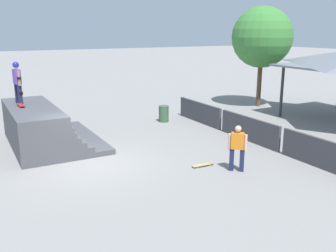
{
  "coord_description": "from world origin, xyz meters",
  "views": [
    {
      "loc": [
        12.48,
        -3.69,
        4.7
      ],
      "look_at": [
        -0.36,
        3.36,
        0.91
      ],
      "focal_mm": 40.0,
      "sensor_mm": 36.0,
      "label": 1
    }
  ],
  "objects_px": {
    "tree_far_back": "(262,37)",
    "trash_bin": "(164,114)",
    "skater_on_deck": "(17,80)",
    "skateboard_on_deck": "(21,105)",
    "skateboard_on_ground": "(204,165)",
    "bystander_walking": "(237,146)"
  },
  "relations": [
    {
      "from": "bystander_walking",
      "to": "skateboard_on_ground",
      "type": "bearing_deg",
      "value": -8.39
    },
    {
      "from": "skater_on_deck",
      "to": "skateboard_on_ground",
      "type": "distance_m",
      "value": 8.55
    },
    {
      "from": "skateboard_on_deck",
      "to": "bystander_walking",
      "type": "relative_size",
      "value": 0.54
    },
    {
      "from": "skateboard_on_ground",
      "to": "trash_bin",
      "type": "relative_size",
      "value": 0.98
    },
    {
      "from": "trash_bin",
      "to": "skater_on_deck",
      "type": "bearing_deg",
      "value": -88.07
    },
    {
      "from": "skater_on_deck",
      "to": "skateboard_on_deck",
      "type": "distance_m",
      "value": 1.16
    },
    {
      "from": "skateboard_on_deck",
      "to": "skateboard_on_ground",
      "type": "xyz_separation_m",
      "value": [
        5.64,
        5.18,
        -1.66
      ]
    },
    {
      "from": "trash_bin",
      "to": "skateboard_on_ground",
      "type": "bearing_deg",
      "value": -16.15
    },
    {
      "from": "skater_on_deck",
      "to": "skateboard_on_deck",
      "type": "bearing_deg",
      "value": -11.32
    },
    {
      "from": "tree_far_back",
      "to": "trash_bin",
      "type": "height_order",
      "value": "tree_far_back"
    },
    {
      "from": "skateboard_on_deck",
      "to": "skateboard_on_ground",
      "type": "height_order",
      "value": "skateboard_on_deck"
    },
    {
      "from": "skater_on_deck",
      "to": "bystander_walking",
      "type": "bearing_deg",
      "value": 30.76
    },
    {
      "from": "skater_on_deck",
      "to": "tree_far_back",
      "type": "bearing_deg",
      "value": 85.8
    },
    {
      "from": "skateboard_on_ground",
      "to": "tree_far_back",
      "type": "distance_m",
      "value": 12.44
    },
    {
      "from": "skateboard_on_ground",
      "to": "bystander_walking",
      "type": "bearing_deg",
      "value": -49.25
    },
    {
      "from": "skateboard_on_ground",
      "to": "trash_bin",
      "type": "height_order",
      "value": "trash_bin"
    },
    {
      "from": "bystander_walking",
      "to": "skateboard_on_ground",
      "type": "relative_size",
      "value": 1.93
    },
    {
      "from": "skateboard_on_deck",
      "to": "trash_bin",
      "type": "xyz_separation_m",
      "value": [
        -0.9,
        7.07,
        -1.3
      ]
    },
    {
      "from": "skateboard_on_ground",
      "to": "tree_far_back",
      "type": "bearing_deg",
      "value": 40.72
    },
    {
      "from": "skateboard_on_deck",
      "to": "skateboard_on_ground",
      "type": "relative_size",
      "value": 1.03
    },
    {
      "from": "skateboard_on_deck",
      "to": "tree_far_back",
      "type": "bearing_deg",
      "value": 94.13
    },
    {
      "from": "skater_on_deck",
      "to": "trash_bin",
      "type": "xyz_separation_m",
      "value": [
        -0.24,
        7.04,
        -2.25
      ]
    }
  ]
}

